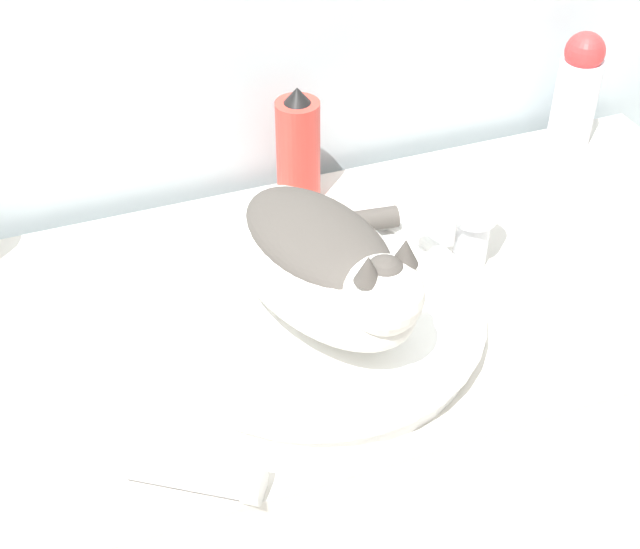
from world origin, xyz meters
name	(u,v)px	position (x,y,z in m)	size (l,w,h in m)	color
vanity_counter	(325,500)	(0.00, 0.26, 0.41)	(1.22, 0.52, 0.82)	beige
sink_basin	(317,315)	(-0.03, 0.21, 0.84)	(0.39, 0.39, 0.04)	white
cat	(323,260)	(-0.03, 0.20, 0.93)	(0.26, 0.33, 0.15)	silver
faucet	(470,216)	(0.19, 0.26, 0.89)	(0.13, 0.06, 0.14)	silver
spray_bottle_trigger	(298,149)	(0.04, 0.48, 0.90)	(0.06, 0.06, 0.17)	#DB3D33
lotion_bottle_white	(577,90)	(0.48, 0.48, 0.91)	(0.07, 0.07, 0.18)	silver
cream_tube	(197,474)	(-0.22, 0.04, 0.83)	(0.14, 0.11, 0.04)	silver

